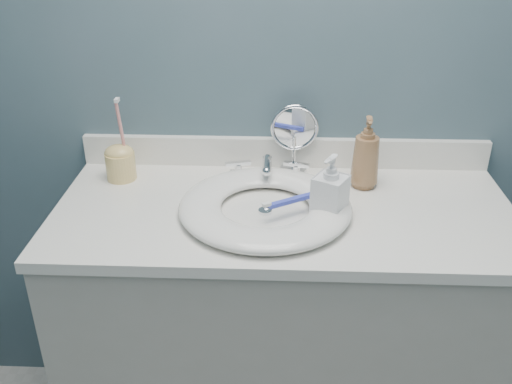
# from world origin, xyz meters

# --- Properties ---
(back_wall) EXTENTS (2.20, 0.02, 2.40)m
(back_wall) POSITION_xyz_m (0.00, 1.25, 1.20)
(back_wall) COLOR #425A63
(back_wall) RESTS_ON ground
(vanity_cabinet) EXTENTS (1.20, 0.55, 0.85)m
(vanity_cabinet) POSITION_xyz_m (0.00, 0.97, 0.42)
(vanity_cabinet) COLOR #B4AEA4
(vanity_cabinet) RESTS_ON ground
(countertop) EXTENTS (1.22, 0.57, 0.03)m
(countertop) POSITION_xyz_m (0.00, 0.97, 0.86)
(countertop) COLOR white
(countertop) RESTS_ON vanity_cabinet
(backsplash) EXTENTS (1.22, 0.02, 0.09)m
(backsplash) POSITION_xyz_m (0.00, 1.24, 0.93)
(backsplash) COLOR white
(backsplash) RESTS_ON countertop
(basin) EXTENTS (0.45, 0.45, 0.04)m
(basin) POSITION_xyz_m (-0.05, 0.94, 0.90)
(basin) COLOR white
(basin) RESTS_ON countertop
(drain) EXTENTS (0.04, 0.04, 0.01)m
(drain) POSITION_xyz_m (-0.05, 0.94, 0.88)
(drain) COLOR silver
(drain) RESTS_ON countertop
(faucet) EXTENTS (0.25, 0.13, 0.07)m
(faucet) POSITION_xyz_m (-0.05, 1.14, 0.91)
(faucet) COLOR silver
(faucet) RESTS_ON countertop
(makeup_mirror) EXTENTS (0.14, 0.08, 0.21)m
(makeup_mirror) POSITION_xyz_m (0.03, 1.20, 0.99)
(makeup_mirror) COLOR silver
(makeup_mirror) RESTS_ON countertop
(soap_bottle_amber) EXTENTS (0.08, 0.08, 0.21)m
(soap_bottle_amber) POSITION_xyz_m (0.23, 1.11, 0.98)
(soap_bottle_amber) COLOR #936842
(soap_bottle_amber) RESTS_ON countertop
(soap_bottle_clear) EXTENTS (0.11, 0.11, 0.17)m
(soap_bottle_clear) POSITION_xyz_m (0.11, 0.93, 0.97)
(soap_bottle_clear) COLOR white
(soap_bottle_clear) RESTS_ON countertop
(toothbrush_holder) EXTENTS (0.09, 0.09, 0.25)m
(toothbrush_holder) POSITION_xyz_m (-0.47, 1.13, 0.94)
(toothbrush_holder) COLOR #E8C674
(toothbrush_holder) RESTS_ON countertop
(toothbrush_lying) EXTENTS (0.16, 0.10, 0.02)m
(toothbrush_lying) POSITION_xyz_m (0.02, 0.93, 0.92)
(toothbrush_lying) COLOR blue
(toothbrush_lying) RESTS_ON basin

